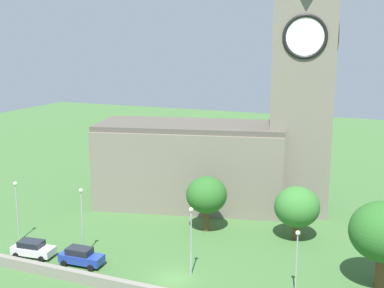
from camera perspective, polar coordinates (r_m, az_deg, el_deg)
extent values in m
plane|color=#3D6633|center=(63.96, 3.53, -9.61)|extent=(200.00, 200.00, 0.00)
cube|color=slate|center=(71.14, -0.19, -2.59)|extent=(28.11, 16.79, 11.23)
cube|color=#524C43|center=(69.88, -0.20, 2.15)|extent=(27.91, 15.92, 0.70)
cube|color=slate|center=(68.57, 12.42, 4.52)|extent=(9.61, 9.61, 29.88)
cylinder|color=white|center=(63.97, 12.98, 12.04)|extent=(5.03, 1.27, 5.13)
torus|color=black|center=(63.97, 12.98, 12.04)|extent=(5.55, 1.71, 5.59)
cylinder|color=white|center=(68.39, 16.24, 11.85)|extent=(1.27, 5.03, 5.13)
torus|color=black|center=(68.39, 16.24, 11.85)|extent=(1.71, 5.55, 5.59)
cube|color=silver|center=(58.25, -17.92, -11.64)|extent=(4.88, 2.34, 0.83)
cube|color=#1E232B|center=(58.09, -18.16, -10.93)|extent=(2.79, 1.92, 0.66)
cylinder|color=black|center=(58.29, -16.02, -11.95)|extent=(0.69, 0.40, 0.66)
cylinder|color=black|center=(56.85, -17.08, -12.64)|extent=(0.69, 0.40, 0.66)
cylinder|color=black|center=(59.99, -18.66, -11.42)|extent=(0.69, 0.40, 0.66)
cylinder|color=black|center=(58.60, -19.75, -12.07)|extent=(0.69, 0.40, 0.66)
cube|color=#233D9E|center=(54.86, -12.68, -12.80)|extent=(4.80, 2.06, 0.88)
cube|color=#1E232B|center=(54.66, -12.94, -12.00)|extent=(2.72, 1.73, 0.70)
cylinder|color=black|center=(54.98, -10.70, -13.15)|extent=(0.72, 0.36, 0.70)
cylinder|color=black|center=(53.58, -11.68, -13.90)|extent=(0.72, 0.36, 0.70)
cylinder|color=black|center=(56.53, -13.59, -12.56)|extent=(0.72, 0.36, 0.70)
cylinder|color=black|center=(55.17, -14.62, -13.26)|extent=(0.72, 0.36, 0.70)
cylinder|color=#9EA0A5|center=(62.18, -19.59, -7.58)|extent=(0.14, 0.14, 6.88)
sphere|color=#F4EFCC|center=(61.09, -19.83, -4.34)|extent=(0.44, 0.44, 0.44)
cylinder|color=#9EA0A5|center=(55.88, -12.58, -9.10)|extent=(0.14, 0.14, 7.37)
sphere|color=#F4EFCC|center=(54.62, -12.77, -5.27)|extent=(0.44, 0.44, 0.44)
cylinder|color=#9EA0A5|center=(50.52, -0.11, -11.49)|extent=(0.14, 0.14, 6.79)
sphere|color=#F4EFCC|center=(49.19, -0.11, -7.62)|extent=(0.44, 0.44, 0.44)
cylinder|color=#9EA0A5|center=(48.28, 12.02, -13.53)|extent=(0.14, 0.14, 5.88)
sphere|color=#F4EFCC|center=(47.02, 12.19, -10.05)|extent=(0.44, 0.44, 0.44)
cylinder|color=brown|center=(61.29, 11.95, -9.83)|extent=(0.76, 0.76, 2.03)
ellipsoid|color=#33702D|center=(60.24, 12.08, -7.13)|extent=(5.41, 5.41, 4.87)
cylinder|color=brown|center=(62.31, 1.67, -8.81)|extent=(0.71, 0.71, 2.80)
ellipsoid|color=#286023|center=(61.22, 1.69, -5.91)|extent=(5.09, 5.09, 4.58)
cylinder|color=brown|center=(52.26, 20.96, -13.60)|extent=(0.90, 0.90, 3.30)
ellipsoid|color=#286023|center=(50.70, 21.31, -9.44)|extent=(6.42, 6.42, 5.78)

